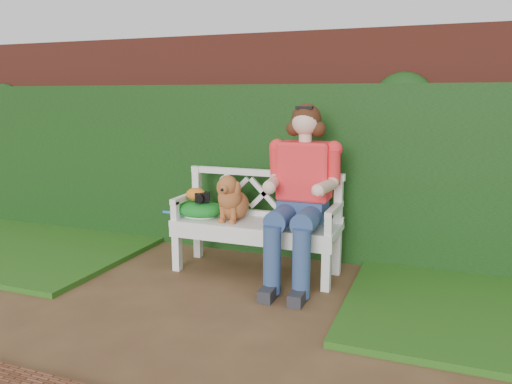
% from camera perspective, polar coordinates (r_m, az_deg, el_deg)
% --- Properties ---
extents(ground, '(60.00, 60.00, 0.00)m').
position_cam_1_polar(ground, '(3.83, -8.66, -13.80)').
color(ground, '#513520').
extents(brick_wall, '(10.00, 0.30, 2.20)m').
position_cam_1_polar(brick_wall, '(5.23, 1.27, 5.55)').
color(brick_wall, maroon).
rests_on(brick_wall, ground).
extents(ivy_hedge, '(10.00, 0.18, 1.70)m').
position_cam_1_polar(ivy_hedge, '(5.06, 0.42, 2.51)').
color(ivy_hedge, '#194B15').
rests_on(ivy_hedge, ground).
extents(grass_left, '(2.60, 2.00, 0.05)m').
position_cam_1_polar(grass_left, '(5.91, -24.97, -5.48)').
color(grass_left, '#234C15').
rests_on(grass_left, ground).
extents(garden_bench, '(1.62, 0.71, 0.48)m').
position_cam_1_polar(garden_bench, '(4.56, 0.00, -6.30)').
color(garden_bench, white).
rests_on(garden_bench, ground).
extents(seated_woman, '(0.84, 1.01, 1.57)m').
position_cam_1_polar(seated_woman, '(4.28, 5.35, 0.02)').
color(seated_woman, '#E23963').
rests_on(seated_woman, ground).
extents(dog, '(0.35, 0.43, 0.43)m').
position_cam_1_polar(dog, '(4.51, -2.70, -0.54)').
color(dog, '#A6713E').
rests_on(dog, garden_bench).
extents(tennis_racket, '(0.60, 0.32, 0.03)m').
position_cam_1_polar(tennis_racket, '(4.70, -6.72, -2.64)').
color(tennis_racket, silver).
rests_on(tennis_racket, garden_bench).
extents(green_bag, '(0.48, 0.40, 0.15)m').
position_cam_1_polar(green_bag, '(4.68, -6.47, -1.94)').
color(green_bag, green).
rests_on(green_bag, garden_bench).
extents(camera_item, '(0.16, 0.14, 0.09)m').
position_cam_1_polar(camera_item, '(4.62, -6.13, -0.57)').
color(camera_item, black).
rests_on(camera_item, green_bag).
extents(baseball_glove, '(0.23, 0.20, 0.12)m').
position_cam_1_polar(baseball_glove, '(4.67, -6.88, -0.26)').
color(baseball_glove, orange).
rests_on(baseball_glove, green_bag).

